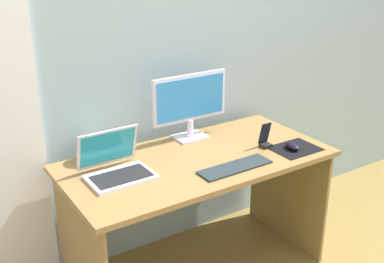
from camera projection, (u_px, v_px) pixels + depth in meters
name	position (u px, v px, depth m)	size (l,w,h in m)	color
wall_back	(156.00, 42.00, 2.60)	(6.00, 0.04, 2.50)	#93ADB2
desk	(197.00, 183.00, 2.53)	(1.40, 0.68, 0.72)	olive
monitor	(190.00, 103.00, 2.65)	(0.46, 0.14, 0.37)	white
laptop	(116.00, 167.00, 2.27)	(0.31, 0.27, 0.21)	white
fishbowl	(91.00, 149.00, 2.41)	(0.14, 0.14, 0.14)	silver
keyboard_external	(235.00, 167.00, 2.36)	(0.39, 0.12, 0.01)	#242E32
mousepad	(295.00, 149.00, 2.58)	(0.25, 0.20, 0.00)	black
mouse	(292.00, 146.00, 2.56)	(0.06, 0.10, 0.04)	black
phone_in_dock	(265.00, 139.00, 2.59)	(0.06, 0.06, 0.14)	black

